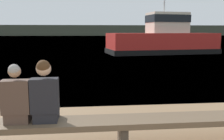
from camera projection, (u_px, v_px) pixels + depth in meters
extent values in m
plane|color=teal|center=(88.00, 35.00, 124.38)|extent=(240.00, 240.00, 0.00)
cube|color=#424738|center=(88.00, 30.00, 119.85)|extent=(600.00, 12.00, 4.82)
cube|color=brown|center=(123.00, 122.00, 4.09)|extent=(8.35, 0.54, 0.10)
cube|color=#42382D|center=(123.00, 135.00, 4.13)|extent=(0.12, 0.46, 0.36)
cube|color=#4C382D|center=(19.00, 116.00, 4.00)|extent=(0.37, 0.42, 0.16)
cube|color=#4C382D|center=(16.00, 97.00, 3.84)|extent=(0.42, 0.22, 0.52)
sphere|color=tan|center=(14.00, 71.00, 3.78)|extent=(0.19, 0.19, 0.19)
sphere|color=gray|center=(14.00, 70.00, 3.76)|extent=(0.18, 0.18, 0.18)
cube|color=black|center=(47.00, 115.00, 4.04)|extent=(0.37, 0.42, 0.16)
cube|color=black|center=(45.00, 96.00, 3.88)|extent=(0.42, 0.22, 0.54)
sphere|color=tan|center=(44.00, 69.00, 3.81)|extent=(0.23, 0.23, 0.23)
sphere|color=#472D19|center=(43.00, 67.00, 3.79)|extent=(0.21, 0.21, 0.21)
cube|color=red|center=(162.00, 43.00, 21.77)|extent=(9.63, 4.71, 1.75)
cube|color=black|center=(161.00, 51.00, 21.87)|extent=(9.83, 4.88, 0.42)
cube|color=beige|center=(167.00, 23.00, 21.61)|extent=(3.49, 2.52, 1.75)
cube|color=black|center=(167.00, 19.00, 21.56)|extent=(3.56, 2.60, 0.63)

